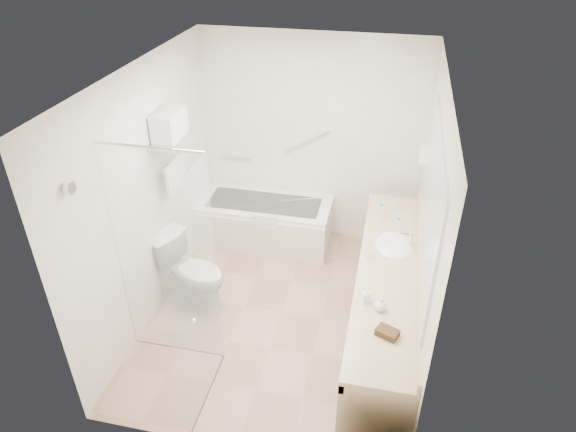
% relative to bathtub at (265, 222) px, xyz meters
% --- Properties ---
extents(floor, '(3.20, 3.20, 0.00)m').
position_rel_bathtub_xyz_m(floor, '(0.50, -1.24, -0.28)').
color(floor, tan).
rests_on(floor, ground).
extents(ceiling, '(2.60, 3.20, 0.10)m').
position_rel_bathtub_xyz_m(ceiling, '(0.50, -1.24, 2.22)').
color(ceiling, white).
rests_on(ceiling, wall_back).
extents(wall_back, '(2.60, 0.10, 2.50)m').
position_rel_bathtub_xyz_m(wall_back, '(0.50, 0.36, 0.97)').
color(wall_back, silver).
rests_on(wall_back, ground).
extents(wall_front, '(2.60, 0.10, 2.50)m').
position_rel_bathtub_xyz_m(wall_front, '(0.50, -2.84, 0.97)').
color(wall_front, silver).
rests_on(wall_front, ground).
extents(wall_left, '(0.10, 3.20, 2.50)m').
position_rel_bathtub_xyz_m(wall_left, '(-0.80, -1.24, 0.97)').
color(wall_left, silver).
rests_on(wall_left, ground).
extents(wall_right, '(0.10, 3.20, 2.50)m').
position_rel_bathtub_xyz_m(wall_right, '(1.80, -1.24, 0.97)').
color(wall_right, silver).
rests_on(wall_right, ground).
extents(bathtub, '(1.60, 0.73, 0.59)m').
position_rel_bathtub_xyz_m(bathtub, '(0.00, 0.00, 0.00)').
color(bathtub, silver).
rests_on(bathtub, floor).
extents(grab_bar_short, '(0.40, 0.03, 0.03)m').
position_rel_bathtub_xyz_m(grab_bar_short, '(-0.45, 0.32, 0.67)').
color(grab_bar_short, silver).
rests_on(grab_bar_short, wall_back).
extents(grab_bar_long, '(0.53, 0.03, 0.33)m').
position_rel_bathtub_xyz_m(grab_bar_long, '(0.45, 0.32, 0.97)').
color(grab_bar_long, silver).
rests_on(grab_bar_long, wall_back).
extents(shower_enclosure, '(0.96, 0.91, 2.11)m').
position_rel_bathtub_xyz_m(shower_enclosure, '(-0.13, -2.16, 0.79)').
color(shower_enclosure, silver).
rests_on(shower_enclosure, floor).
extents(towel_shelf, '(0.24, 0.55, 0.81)m').
position_rel_bathtub_xyz_m(towel_shelf, '(-0.67, -0.89, 1.48)').
color(towel_shelf, silver).
rests_on(towel_shelf, wall_left).
extents(vanity_counter, '(0.55, 2.70, 0.95)m').
position_rel_bathtub_xyz_m(vanity_counter, '(1.52, -1.39, 0.36)').
color(vanity_counter, tan).
rests_on(vanity_counter, floor).
extents(sink, '(0.40, 0.52, 0.14)m').
position_rel_bathtub_xyz_m(sink, '(1.55, -0.99, 0.54)').
color(sink, silver).
rests_on(sink, vanity_counter).
extents(faucet, '(0.03, 0.03, 0.14)m').
position_rel_bathtub_xyz_m(faucet, '(1.70, -0.99, 0.65)').
color(faucet, silver).
rests_on(faucet, vanity_counter).
extents(mirror, '(0.02, 2.00, 1.20)m').
position_rel_bathtub_xyz_m(mirror, '(1.79, -1.39, 1.27)').
color(mirror, '#A7ADB3').
rests_on(mirror, wall_right).
extents(hairdryer_unit, '(0.08, 0.10, 0.18)m').
position_rel_bathtub_xyz_m(hairdryer_unit, '(1.75, -0.19, 1.17)').
color(hairdryer_unit, white).
rests_on(hairdryer_unit, wall_right).
extents(toilet, '(0.88, 0.67, 0.76)m').
position_rel_bathtub_xyz_m(toilet, '(-0.45, -1.25, 0.10)').
color(toilet, silver).
rests_on(toilet, floor).
extents(amenity_basket, '(0.19, 0.16, 0.06)m').
position_rel_bathtub_xyz_m(amenity_basket, '(1.55, -2.22, 0.60)').
color(amenity_basket, '#412A17').
rests_on(amenity_basket, vanity_counter).
extents(soap_bottle_a, '(0.11, 0.15, 0.06)m').
position_rel_bathtub_xyz_m(soap_bottle_a, '(1.36, -1.87, 0.61)').
color(soap_bottle_a, white).
rests_on(soap_bottle_a, vanity_counter).
extents(soap_bottle_b, '(0.13, 0.15, 0.10)m').
position_rel_bathtub_xyz_m(soap_bottle_b, '(1.48, -1.95, 0.62)').
color(soap_bottle_b, white).
rests_on(soap_bottle_b, vanity_counter).
extents(water_bottle_left, '(0.06, 0.06, 0.20)m').
position_rel_bathtub_xyz_m(water_bottle_left, '(1.39, -0.57, 0.66)').
color(water_bottle_left, silver).
rests_on(water_bottle_left, vanity_counter).
extents(water_bottle_mid, '(0.05, 0.05, 0.17)m').
position_rel_bathtub_xyz_m(water_bottle_mid, '(1.51, -0.33, 0.65)').
color(water_bottle_mid, silver).
rests_on(water_bottle_mid, vanity_counter).
extents(water_bottle_right, '(0.06, 0.06, 0.20)m').
position_rel_bathtub_xyz_m(water_bottle_right, '(1.57, -0.81, 0.66)').
color(water_bottle_right, silver).
rests_on(water_bottle_right, vanity_counter).
extents(drinking_glass_near, '(0.09, 0.09, 0.10)m').
position_rel_bathtub_xyz_m(drinking_glass_near, '(1.48, -1.04, 0.62)').
color(drinking_glass_near, silver).
rests_on(drinking_glass_near, vanity_counter).
extents(drinking_glass_far, '(0.09, 0.09, 0.09)m').
position_rel_bathtub_xyz_m(drinking_glass_far, '(1.33, -1.25, 0.62)').
color(drinking_glass_far, silver).
rests_on(drinking_glass_far, vanity_counter).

